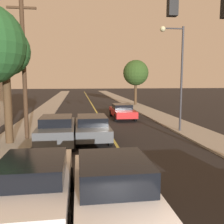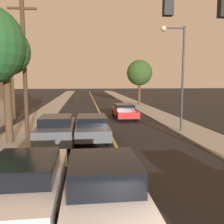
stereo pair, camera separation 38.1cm
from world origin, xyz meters
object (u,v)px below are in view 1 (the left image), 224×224
(utility_pole_left, at_px, (24,67))
(tree_right_near, at_px, (136,73))
(car_near_lane_second, at_px, (92,127))
(car_outer_lane_second, at_px, (57,130))
(car_far_oncoming, at_px, (122,111))
(tree_left_near, at_px, (5,53))
(car_outer_lane_front, at_px, (35,185))
(car_near_lane_front, at_px, (113,191))
(streetlamp_right, at_px, (177,65))

(utility_pole_left, xyz_separation_m, tree_right_near, (10.96, 18.90, 0.22))
(car_near_lane_second, xyz_separation_m, car_outer_lane_second, (-1.95, -0.91, 0.07))
(car_far_oncoming, bearing_deg, utility_pole_left, 46.66)
(car_near_lane_second, bearing_deg, car_outer_lane_second, -154.89)
(tree_left_near, bearing_deg, car_outer_lane_front, -71.25)
(car_near_lane_front, height_order, tree_left_near, tree_left_near)
(car_far_oncoming, distance_m, utility_pole_left, 10.84)
(car_outer_lane_second, height_order, utility_pole_left, utility_pole_left)
(car_outer_lane_front, height_order, car_far_oncoming, car_outer_lane_front)
(car_near_lane_second, relative_size, utility_pole_left, 0.62)
(streetlamp_right, height_order, utility_pole_left, utility_pole_left)
(car_near_lane_second, xyz_separation_m, tree_right_near, (7.17, 19.29, 3.70))
(utility_pole_left, bearing_deg, car_near_lane_front, -67.55)
(car_outer_lane_second, xyz_separation_m, tree_left_near, (-2.58, 0.36, 4.08))
(car_outer_lane_front, xyz_separation_m, tree_right_near, (9.12, 27.46, 3.64))
(tree_left_near, bearing_deg, tree_right_near, 59.47)
(car_far_oncoming, relative_size, streetlamp_right, 0.71)
(car_near_lane_front, bearing_deg, car_outer_lane_second, 103.91)
(car_outer_lane_second, bearing_deg, tree_left_near, 172.14)
(utility_pole_left, distance_m, tree_right_near, 21.86)
(car_near_lane_front, relative_size, car_outer_lane_second, 0.95)
(car_near_lane_front, xyz_separation_m, car_outer_lane_second, (-1.95, 7.88, -0.00))
(streetlamp_right, distance_m, utility_pole_left, 9.49)
(car_outer_lane_second, bearing_deg, tree_right_near, 65.70)
(car_near_lane_front, distance_m, car_outer_lane_front, 2.05)
(car_near_lane_front, distance_m, tree_left_near, 10.25)
(car_outer_lane_front, height_order, streetlamp_right, streetlamp_right)
(car_near_lane_second, height_order, car_outer_lane_front, car_outer_lane_front)
(car_outer_lane_second, height_order, streetlamp_right, streetlamp_right)
(car_far_oncoming, xyz_separation_m, utility_pole_left, (-7.03, -7.45, 3.56))
(streetlamp_right, relative_size, utility_pole_left, 0.86)
(streetlamp_right, bearing_deg, tree_right_near, 85.16)
(utility_pole_left, bearing_deg, tree_right_near, 59.89)
(car_far_oncoming, height_order, tree_left_near, tree_left_near)
(car_outer_lane_second, bearing_deg, car_near_lane_second, 25.11)
(car_near_lane_second, bearing_deg, tree_right_near, 69.61)
(tree_left_near, bearing_deg, utility_pole_left, 51.91)
(tree_left_near, bearing_deg, car_near_lane_second, 7.02)
(utility_pole_left, bearing_deg, tree_left_near, -128.09)
(utility_pole_left, relative_size, tree_right_near, 1.30)
(car_near_lane_front, height_order, car_near_lane_second, car_near_lane_front)
(car_outer_lane_second, xyz_separation_m, streetlamp_right, (7.60, 2.24, 3.66))
(car_outer_lane_front, bearing_deg, tree_right_near, 71.62)
(car_far_oncoming, distance_m, tree_right_near, 12.69)
(car_outer_lane_front, xyz_separation_m, car_far_oncoming, (5.19, 16.00, -0.14))
(car_near_lane_front, xyz_separation_m, car_outer_lane_front, (-1.95, 0.62, -0.01))
(car_outer_lane_front, relative_size, car_far_oncoming, 0.92)
(car_near_lane_front, height_order, car_outer_lane_second, car_near_lane_front)
(car_near_lane_second, bearing_deg, car_far_oncoming, 67.55)
(car_near_lane_front, bearing_deg, tree_left_near, 118.84)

